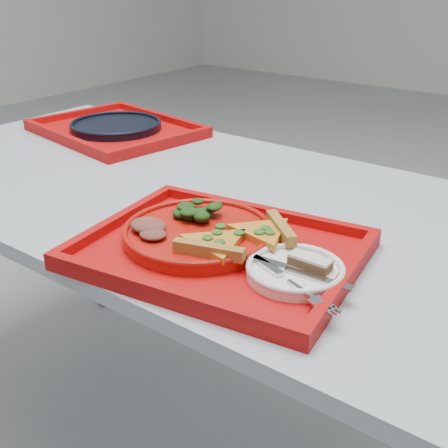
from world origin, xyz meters
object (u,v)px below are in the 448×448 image
Objects in this scene: tray_main at (220,254)px; dessert_bar at (310,262)px; navy_plate at (116,127)px; tray_far at (116,131)px; dinner_plate at (198,235)px.

dessert_bar is (0.16, 0.02, 0.03)m from tray_main.
dessert_bar is at bearing -25.02° from navy_plate.
navy_plate is (0.00, 0.00, 0.01)m from tray_far.
tray_main is at bearing -21.84° from tray_far.
dinner_plate is 0.77m from navy_plate.
tray_main is 0.06m from dinner_plate.
tray_main is 6.77× the size of dessert_bar.
navy_plate is at bearing 140.69° from tray_main.
navy_plate is 3.91× the size of dessert_bar.
tray_far is 6.77× the size of dessert_bar.
tray_far is at bearing 147.62° from dinner_plate.
tray_far is 0.01m from navy_plate.
tray_far is at bearing 0.00° from navy_plate.
tray_far is at bearing 140.69° from tray_main.
tray_main and tray_far have the same top height.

